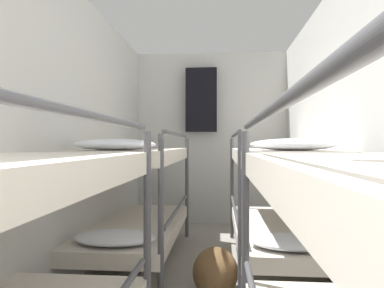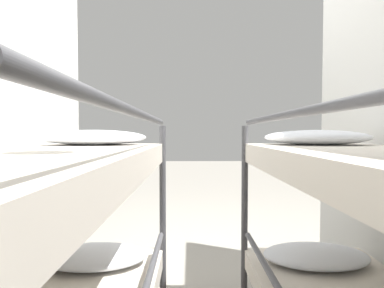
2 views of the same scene
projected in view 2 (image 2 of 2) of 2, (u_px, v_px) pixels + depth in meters
name	position (u px, v px, depth m)	size (l,w,h in m)	color
ground_plane	(201.00, 267.00, 2.63)	(20.00, 20.00, 0.00)	gray
bunk_stack_left_near	(382.00, 254.00, 1.18)	(0.82, 1.90, 1.26)	#4C4C51
bunk_stack_right_near	(43.00, 255.00, 1.17)	(0.82, 1.90, 1.26)	#4C4C51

